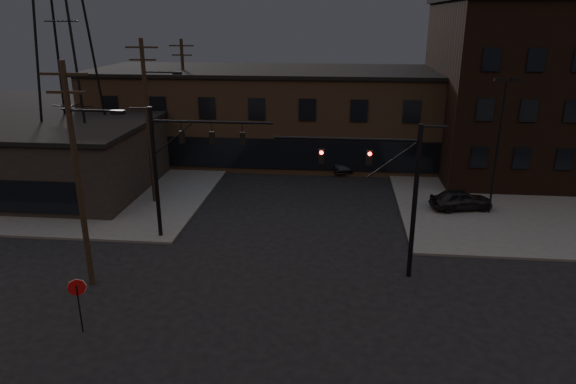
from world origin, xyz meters
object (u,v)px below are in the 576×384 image
at_px(stop_sign, 77,293).
at_px(parked_car_lot_a, 461,200).
at_px(car_crossing, 336,160).
at_px(traffic_signal_far, 176,159).
at_px(traffic_signal_near, 392,185).
at_px(parked_car_lot_b, 571,179).

height_order(stop_sign, parked_car_lot_a, stop_sign).
xyz_separation_m(parked_car_lot_a, car_crossing, (-8.71, 9.66, -0.03)).
distance_m(traffic_signal_far, stop_sign, 10.55).
relative_size(stop_sign, parked_car_lot_a, 0.59).
bearing_deg(traffic_signal_near, parked_car_lot_b, 45.86).
bearing_deg(parked_car_lot_a, parked_car_lot_b, -70.56).
xyz_separation_m(parked_car_lot_a, parked_car_lot_b, (9.72, 6.06, -0.11)).
distance_m(parked_car_lot_a, parked_car_lot_b, 11.45).
xyz_separation_m(traffic_signal_far, parked_car_lot_a, (17.89, 6.44, -4.15)).
height_order(traffic_signal_far, car_crossing, traffic_signal_far).
height_order(stop_sign, parked_car_lot_b, stop_sign).
height_order(traffic_signal_near, parked_car_lot_a, traffic_signal_near).
distance_m(traffic_signal_far, parked_car_lot_a, 19.47).
bearing_deg(parked_car_lot_b, traffic_signal_far, 131.72).
relative_size(parked_car_lot_b, car_crossing, 0.82).
bearing_deg(stop_sign, parked_car_lot_a, 40.59).
bearing_deg(traffic_signal_near, parked_car_lot_a, 59.67).
xyz_separation_m(stop_sign, parked_car_lot_b, (28.89, 22.49, -1.09)).
distance_m(traffic_signal_far, car_crossing, 19.00).
bearing_deg(traffic_signal_near, car_crossing, 98.39).
height_order(stop_sign, car_crossing, stop_sign).
distance_m(parked_car_lot_a, car_crossing, 13.00).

